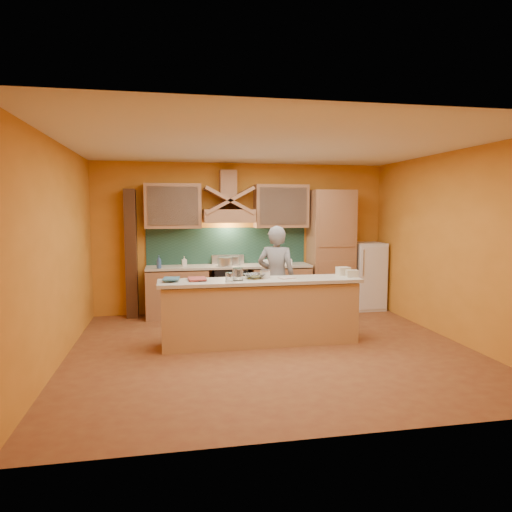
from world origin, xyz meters
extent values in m
cube|color=brown|center=(0.00, 0.00, 0.00)|extent=(5.50, 5.00, 0.01)
cube|color=white|center=(0.00, 0.00, 2.80)|extent=(5.50, 5.00, 0.01)
cube|color=orange|center=(0.00, 2.50, 1.40)|extent=(5.50, 0.02, 2.80)
cube|color=orange|center=(0.00, -2.50, 1.40)|extent=(5.50, 0.02, 2.80)
cube|color=orange|center=(-2.75, 0.00, 1.40)|extent=(0.02, 5.00, 2.80)
cube|color=orange|center=(2.75, 0.00, 1.40)|extent=(0.02, 5.00, 2.80)
cube|color=#A8734D|center=(-1.25, 2.20, 0.43)|extent=(1.10, 0.60, 0.86)
cube|color=#A8734D|center=(0.65, 2.20, 0.43)|extent=(1.10, 0.60, 0.86)
cube|color=beige|center=(-0.30, 2.20, 0.90)|extent=(3.00, 0.62, 0.04)
cube|color=black|center=(-0.30, 2.20, 0.45)|extent=(0.60, 0.58, 0.90)
cube|color=#1B3C32|center=(-0.30, 2.48, 1.25)|extent=(3.00, 0.03, 0.70)
cube|color=#A8734D|center=(-0.30, 2.25, 1.82)|extent=(0.92, 0.50, 0.24)
cube|color=#A8734D|center=(-0.30, 2.35, 2.40)|extent=(0.30, 0.30, 0.50)
cube|color=#A8734D|center=(-1.30, 2.33, 2.00)|extent=(1.00, 0.35, 0.80)
cube|color=#A8734D|center=(0.70, 2.33, 2.00)|extent=(1.00, 0.35, 0.80)
cube|color=#A8734D|center=(1.65, 2.20, 1.15)|extent=(0.80, 0.60, 2.30)
cube|color=white|center=(2.40, 2.20, 0.65)|extent=(0.58, 0.60, 1.30)
cube|color=#472816|center=(-2.05, 2.35, 1.15)|extent=(0.20, 0.30, 2.30)
cube|color=tan|center=(-0.10, 0.30, 0.44)|extent=(2.80, 0.55, 0.88)
cube|color=beige|center=(-0.10, 0.30, 0.92)|extent=(2.90, 0.62, 0.05)
imported|color=gray|center=(0.30, 1.00, 0.84)|extent=(0.73, 0.62, 1.69)
cylinder|color=silver|center=(-0.40, 2.09, 0.98)|extent=(0.33, 0.33, 0.16)
cylinder|color=silver|center=(-0.20, 2.24, 0.97)|extent=(0.26, 0.26, 0.15)
imported|color=white|center=(-1.12, 2.23, 1.01)|extent=(0.09, 0.09, 0.18)
imported|color=#32528A|center=(-1.56, 1.98, 1.03)|extent=(0.11, 0.11, 0.23)
imported|color=white|center=(0.44, 2.18, 0.96)|extent=(0.33, 0.33, 0.08)
cube|color=white|center=(0.74, 2.18, 0.97)|extent=(0.28, 0.23, 0.09)
imported|color=#AA433C|center=(-1.12, 0.37, 0.96)|extent=(0.26, 0.34, 0.03)
imported|color=#39687F|center=(-1.47, 0.36, 0.98)|extent=(0.25, 0.32, 0.02)
cylinder|color=silver|center=(-0.43, 0.25, 1.03)|extent=(0.18, 0.18, 0.18)
cylinder|color=white|center=(-0.56, 0.17, 1.01)|extent=(0.12, 0.12, 0.12)
cube|color=silver|center=(-0.01, 0.40, 1.00)|extent=(0.13, 0.13, 0.10)
imported|color=silver|center=(-0.18, 0.38, 0.98)|extent=(0.36, 0.36, 0.07)
cube|color=beige|center=(0.29, 0.30, 0.95)|extent=(0.26, 0.22, 0.01)
cube|color=beige|center=(1.22, 0.47, 1.01)|extent=(0.20, 0.17, 0.12)
cube|color=beige|center=(1.28, 0.27, 1.00)|extent=(0.18, 0.15, 0.10)
camera|label=1|loc=(-1.37, -6.04, 1.94)|focal=32.00mm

